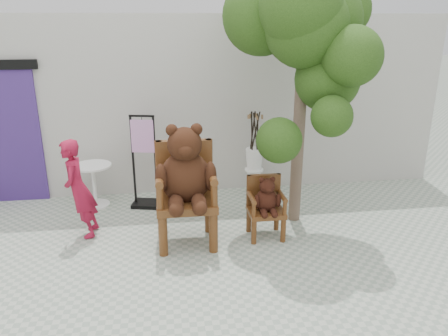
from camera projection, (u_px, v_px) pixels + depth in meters
name	position (u px, v px, depth m)	size (l,w,h in m)	color
ground_plane	(203.00, 268.00, 5.39)	(60.00, 60.00, 0.00)	#9DA392
back_wall	(186.00, 102.00, 7.80)	(9.00, 1.00, 3.00)	#B7B4AB
doorway	(2.00, 133.00, 7.03)	(1.40, 0.11, 2.33)	#3F256F
chair_big	(186.00, 177.00, 5.72)	(0.79, 0.88, 1.67)	#49270F
chair_small	(266.00, 201.00, 6.03)	(0.49, 0.48, 0.89)	#49270F
person	(79.00, 189.00, 5.99)	(0.51, 0.33, 1.40)	maroon
cafe_table	(94.00, 180.00, 7.05)	(0.60, 0.60, 0.70)	white
display_stand	(145.00, 172.00, 7.00)	(0.52, 0.44, 1.51)	black
stool_bucket	(254.00, 158.00, 7.49)	(0.32, 0.32, 1.45)	white
tree	(307.00, 32.00, 5.79)	(2.02, 1.82, 3.59)	#4F3C2F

